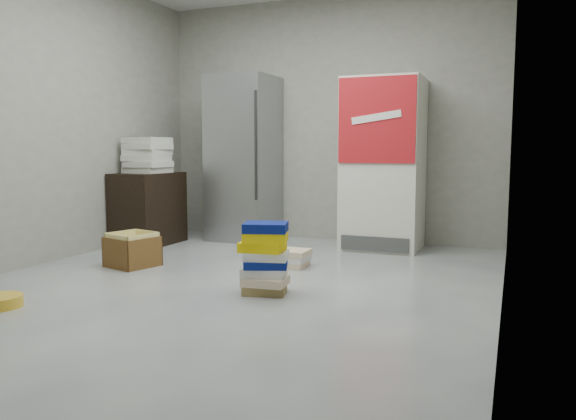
# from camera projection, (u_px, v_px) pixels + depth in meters

# --- Properties ---
(ground) EXTENTS (5.00, 5.00, 0.00)m
(ground) POSITION_uv_depth(u_px,v_px,m) (227.00, 286.00, 4.37)
(ground) COLOR #B2B3AE
(ground) RESTS_ON ground
(room_shell) EXTENTS (4.04, 5.04, 2.82)m
(room_shell) POSITION_uv_depth(u_px,v_px,m) (224.00, 50.00, 4.17)
(room_shell) COLOR #9C988D
(room_shell) RESTS_ON ground
(steel_fridge) EXTENTS (0.70, 0.72, 1.90)m
(steel_fridge) POSITION_uv_depth(u_px,v_px,m) (244.00, 159.00, 6.56)
(steel_fridge) COLOR #AAACB2
(steel_fridge) RESTS_ON ground
(coke_cooler) EXTENTS (0.80, 0.73, 1.80)m
(coke_cooler) POSITION_uv_depth(u_px,v_px,m) (383.00, 164.00, 5.95)
(coke_cooler) COLOR silver
(coke_cooler) RESTS_ON ground
(wood_shelf) EXTENTS (0.50, 0.80, 0.80)m
(wood_shelf) POSITION_uv_depth(u_px,v_px,m) (149.00, 209.00, 6.26)
(wood_shelf) COLOR black
(wood_shelf) RESTS_ON ground
(supply_box_stack) EXTENTS (0.44, 0.44, 0.39)m
(supply_box_stack) POSITION_uv_depth(u_px,v_px,m) (147.00, 155.00, 6.19)
(supply_box_stack) COLOR silver
(supply_box_stack) RESTS_ON wood_shelf
(phonebook_stack_main) EXTENTS (0.39, 0.34, 0.53)m
(phonebook_stack_main) POSITION_uv_depth(u_px,v_px,m) (265.00, 258.00, 4.13)
(phonebook_stack_main) COLOR olive
(phonebook_stack_main) RESTS_ON ground
(phonebook_stack_side) EXTENTS (0.37, 0.28, 0.16)m
(phonebook_stack_side) POSITION_uv_depth(u_px,v_px,m) (288.00, 258.00, 5.10)
(phonebook_stack_side) COLOR beige
(phonebook_stack_side) RESTS_ON ground
(cardboard_box) EXTENTS (0.47, 0.47, 0.31)m
(cardboard_box) POSITION_uv_depth(u_px,v_px,m) (133.00, 252.00, 5.10)
(cardboard_box) COLOR yellow
(cardboard_box) RESTS_ON ground
(bucket_lid) EXTENTS (0.37, 0.37, 0.08)m
(bucket_lid) POSITION_uv_depth(u_px,v_px,m) (0.00, 301.00, 3.79)
(bucket_lid) COLOR gold
(bucket_lid) RESTS_ON ground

